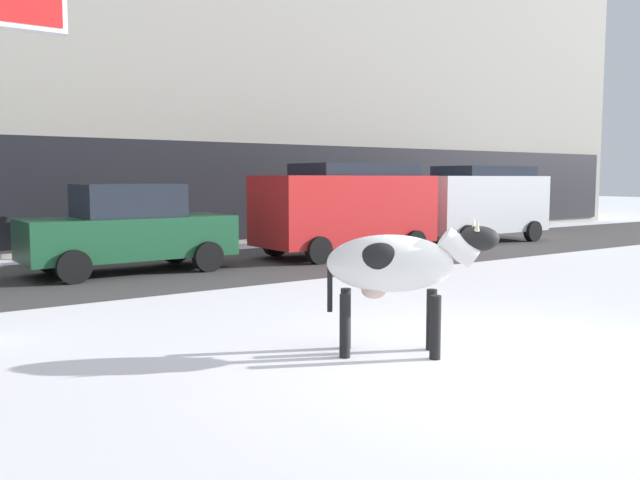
# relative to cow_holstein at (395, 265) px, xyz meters

# --- Properties ---
(ground_plane) EXTENTS (120.00, 120.00, 0.00)m
(ground_plane) POSITION_rel_cow_holstein_xyz_m (0.85, -1.12, -1.00)
(ground_plane) COLOR white
(road_strip) EXTENTS (60.00, 5.60, 0.01)m
(road_strip) POSITION_rel_cow_holstein_xyz_m (0.85, 7.78, -1.00)
(road_strip) COLOR #423F3F
(road_strip) RESTS_ON ground
(building_facade) EXTENTS (44.00, 6.10, 13.00)m
(building_facade) POSITION_rel_cow_holstein_xyz_m (0.85, 14.99, 5.48)
(building_facade) COLOR gray
(building_facade) RESTS_ON ground
(cow_holstein) EXTENTS (1.75, 1.50, 1.54)m
(cow_holstein) POSITION_rel_cow_holstein_xyz_m (0.00, 0.00, 0.00)
(cow_holstein) COLOR silver
(cow_holstein) RESTS_ON ground
(car_darkgreen_sedan) EXTENTS (4.22, 2.02, 1.84)m
(car_darkgreen_sedan) POSITION_rel_cow_holstein_xyz_m (-0.33, 7.97, -0.09)
(car_darkgreen_sedan) COLOR #194C2D
(car_darkgreen_sedan) RESTS_ON ground
(car_red_van) EXTENTS (4.62, 2.17, 2.32)m
(car_red_van) POSITION_rel_cow_holstein_xyz_m (5.15, 7.75, 0.24)
(car_red_van) COLOR red
(car_red_van) RESTS_ON ground
(car_silver_van) EXTENTS (4.62, 2.17, 2.32)m
(car_silver_van) POSITION_rel_cow_holstein_xyz_m (10.67, 8.37, 0.24)
(car_silver_van) COLOR #B7BABF
(car_silver_van) RESTS_ON ground
(pedestrian_near_billboard) EXTENTS (0.36, 0.24, 1.73)m
(pedestrian_near_billboard) POSITION_rel_cow_holstein_xyz_m (1.36, 11.04, -0.12)
(pedestrian_near_billboard) COLOR #282833
(pedestrian_near_billboard) RESTS_ON ground
(pedestrian_by_cars) EXTENTS (0.36, 0.24, 1.73)m
(pedestrian_by_cars) POSITION_rel_cow_holstein_xyz_m (-0.38, 11.04, -0.12)
(pedestrian_by_cars) COLOR #282833
(pedestrian_by_cars) RESTS_ON ground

